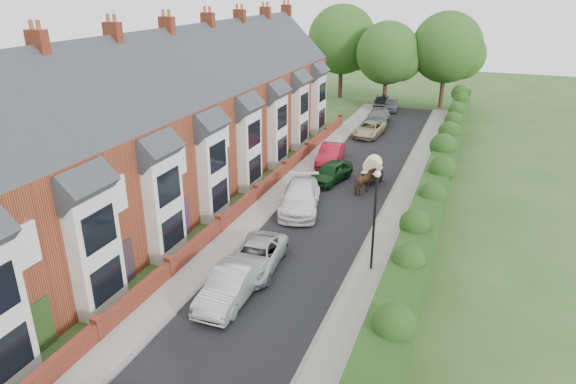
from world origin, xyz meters
name	(u,v)px	position (x,y,z in m)	size (l,w,h in m)	color
ground	(275,300)	(0.00, 0.00, 0.00)	(140.00, 140.00, 0.00)	#2D4C1E
road	(334,205)	(-0.50, 11.00, 0.01)	(6.00, 58.00, 0.02)	black
pavement_hedge_side	(399,214)	(3.60, 11.00, 0.06)	(2.20, 58.00, 0.12)	gray
pavement_house_side	(277,196)	(-4.35, 11.00, 0.06)	(1.70, 58.00, 0.12)	gray
kerb_hedge_side	(382,211)	(2.55, 11.00, 0.07)	(0.18, 58.00, 0.13)	gray
kerb_house_side	(288,197)	(-3.55, 11.00, 0.07)	(0.18, 58.00, 0.13)	gray
hedge	(433,194)	(5.40, 11.00, 1.60)	(2.10, 58.00, 2.85)	black
terrace_row	(177,125)	(-10.87, 9.98, 4.47)	(9.05, 40.50, 11.50)	brown
garden_wall_row	(257,194)	(-5.35, 10.00, 0.46)	(0.35, 40.35, 1.10)	brown
lamppost	(375,209)	(3.40, 4.00, 3.30)	(0.32, 0.32, 5.16)	black
tree_far_left	(391,55)	(-2.65, 40.08, 5.71)	(7.14, 6.80, 9.29)	#332316
tree_far_right	(450,49)	(3.39, 42.08, 6.31)	(7.98, 7.60, 10.31)	#332316
tree_far_back	(345,41)	(-8.59, 43.08, 6.62)	(8.40, 8.00, 10.82)	#332316
car_silver_a	(231,285)	(-1.81, -0.60, 0.76)	(1.60, 4.59, 1.51)	#9C9CA0
car_silver_b	(256,256)	(-1.87, 2.23, 0.66)	(2.18, 4.72, 1.31)	#A9ACB0
car_white	(300,197)	(-2.26, 9.63, 0.80)	(2.25, 5.53, 1.60)	white
car_green	(331,172)	(-1.86, 14.88, 0.71)	(1.68, 4.17, 1.42)	black
car_red	(330,154)	(-3.00, 18.66, 0.74)	(1.57, 4.50, 1.48)	maroon
car_beige	(370,129)	(-1.88, 27.40, 0.64)	(2.12, 4.59, 1.28)	tan
car_grey	(378,117)	(-2.00, 31.74, 0.75)	(2.10, 5.17, 1.50)	#585B5F
car_black	(382,102)	(-3.00, 38.60, 0.76)	(1.80, 4.47, 1.52)	black
horse	(365,182)	(0.89, 13.56, 0.82)	(0.89, 1.95, 1.64)	#52301E
horse_cart	(372,168)	(0.89, 15.66, 1.12)	(1.23, 2.71, 1.95)	black
car_extra_far	(391,104)	(-1.92, 38.19, 0.68)	(1.60, 3.97, 1.35)	slate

